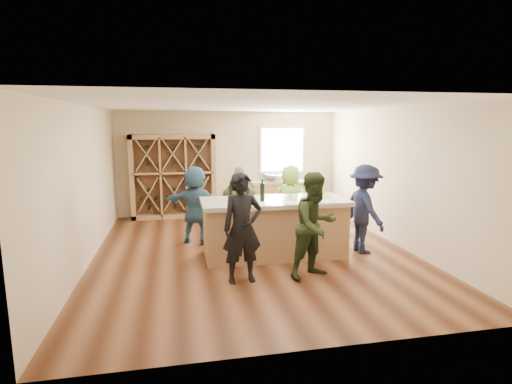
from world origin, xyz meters
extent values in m
cube|color=brown|center=(0.00, 0.00, -0.05)|extent=(6.00, 7.00, 0.10)
cube|color=white|center=(0.00, 0.00, 2.85)|extent=(6.00, 7.00, 0.10)
cube|color=beige|center=(0.00, 3.55, 1.40)|extent=(6.00, 0.10, 2.80)
cube|color=beige|center=(0.00, -3.55, 1.40)|extent=(6.00, 0.10, 2.80)
cube|color=beige|center=(-3.05, 0.00, 1.40)|extent=(0.10, 7.00, 2.80)
cube|color=beige|center=(3.05, 0.00, 1.40)|extent=(0.10, 7.00, 2.80)
cube|color=white|center=(1.50, 3.47, 1.75)|extent=(1.30, 0.06, 1.30)
cube|color=white|center=(1.50, 3.44, 1.75)|extent=(1.18, 0.01, 1.18)
cube|color=#9F744C|center=(-1.50, 3.27, 1.10)|extent=(2.20, 0.45, 2.20)
cube|color=#9F744C|center=(1.40, 3.20, 0.43)|extent=(1.60, 0.58, 0.86)
cube|color=#B2A493|center=(1.40, 3.20, 0.89)|extent=(1.70, 0.62, 0.06)
imported|color=silver|center=(1.20, 3.20, 1.01)|extent=(0.54, 0.54, 0.19)
cylinder|color=silver|center=(1.20, 3.38, 1.07)|extent=(0.02, 0.02, 0.30)
cube|color=#9F744C|center=(0.36, -0.28, 0.50)|extent=(2.60, 1.00, 1.00)
cube|color=#B2A493|center=(0.36, -0.28, 1.04)|extent=(2.72, 1.12, 0.08)
cylinder|color=black|center=(-0.49, -0.41, 1.23)|extent=(0.10, 0.10, 0.31)
cylinder|color=black|center=(-0.37, -0.53, 1.22)|extent=(0.09, 0.09, 0.29)
cylinder|color=black|center=(-0.18, -0.41, 1.21)|extent=(0.07, 0.07, 0.26)
cylinder|color=black|center=(0.10, -0.39, 1.25)|extent=(0.10, 0.10, 0.34)
cone|color=white|center=(0.10, -0.72, 1.16)|extent=(0.08, 0.08, 0.17)
cone|color=white|center=(0.61, -0.68, 1.16)|extent=(0.08, 0.08, 0.16)
cone|color=white|center=(1.06, -0.76, 1.18)|extent=(0.09, 0.09, 0.19)
cone|color=white|center=(0.85, -0.40, 1.18)|extent=(0.09, 0.09, 0.20)
cube|color=white|center=(0.05, -0.66, 1.08)|extent=(0.30, 0.36, 0.00)
cube|color=white|center=(0.59, -0.63, 1.08)|extent=(0.33, 0.38, 0.00)
cube|color=white|center=(1.25, -0.63, 1.08)|extent=(0.28, 0.33, 0.00)
imported|color=black|center=(-0.44, -1.41, 0.87)|extent=(0.68, 0.53, 1.74)
imported|color=#263319|center=(0.74, -1.45, 0.86)|extent=(0.95, 0.75, 1.72)
imported|color=#191E38|center=(2.11, -0.42, 0.86)|extent=(0.62, 1.15, 1.71)
imported|color=gray|center=(-0.13, 0.72, 0.80)|extent=(1.03, 0.72, 1.60)
imported|color=#8CC64C|center=(0.99, 0.84, 0.80)|extent=(0.85, 0.63, 1.60)
imported|color=#335972|center=(-1.05, 0.84, 0.81)|extent=(1.59, 1.15, 1.62)
camera|label=1|loc=(-1.41, -7.36, 2.47)|focal=28.00mm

